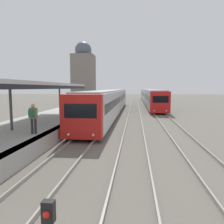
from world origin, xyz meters
name	(u,v)px	position (x,y,z in m)	size (l,w,h in m)	color
platform_canopy	(10,84)	(-4.04, 10.54, 3.67)	(4.00, 21.20, 2.92)	beige
person_on_platform	(33,116)	(-2.30, 9.68, 1.86)	(0.40, 0.40, 1.66)	#2D2D33
train_near	(111,101)	(0.00, 27.22, 1.74)	(2.61, 32.19, 3.14)	red
train_far	(149,95)	(6.42, 49.57, 1.72)	(2.53, 47.21, 3.10)	red
distant_domed_building	(84,75)	(-7.96, 45.37, 6.30)	(4.58, 4.58, 13.27)	slate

